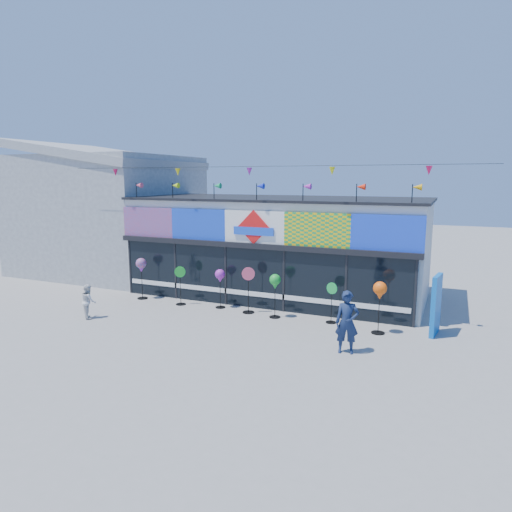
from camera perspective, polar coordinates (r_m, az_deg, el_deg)
The scene contains 13 objects.
ground at distance 14.65m, azimuth -5.71°, elevation -9.84°, with size 80.00×80.00×0.00m, color gray.
kite_shop at distance 19.41m, azimuth 2.77°, elevation 1.27°, with size 16.00×5.70×5.31m.
neighbour_building at distance 25.44m, azimuth -17.95°, elevation 5.42°, with size 8.18×7.20×6.87m.
blue_sign at distance 15.43m, azimuth 21.57°, elevation -5.71°, with size 0.28×0.97×1.92m.
spinner_0 at distance 19.12m, azimuth -14.15°, elevation -1.25°, with size 0.43×0.43×1.69m.
spinner_1 at distance 18.01m, azimuth -9.44°, elevation -3.54°, with size 0.41×0.39×1.52m.
spinner_2 at distance 17.31m, azimuth -4.52°, elevation -2.64°, with size 0.38×0.38×1.50m.
spinner_3 at distance 16.68m, azimuth -0.96°, elevation -4.13°, with size 0.46×0.43×1.70m.
spinner_4 at distance 16.05m, azimuth 2.40°, elevation -3.38°, with size 0.40×0.40×1.57m.
spinner_5 at distance 15.78m, azimuth 9.42°, elevation -5.65°, with size 0.39×0.36×1.41m.
spinner_6 at distance 14.89m, azimuth 15.22°, elevation -4.37°, with size 0.43×0.43×1.69m.
adult_man at distance 13.17m, azimuth 11.31°, elevation -8.13°, with size 0.65×0.43×1.79m, color #152244.
child at distance 17.21m, azimuth -20.19°, elevation -5.32°, with size 0.59×0.34×1.21m, color silver.
Camera 1 is at (6.81, -12.02, 4.88)m, focal length 32.00 mm.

